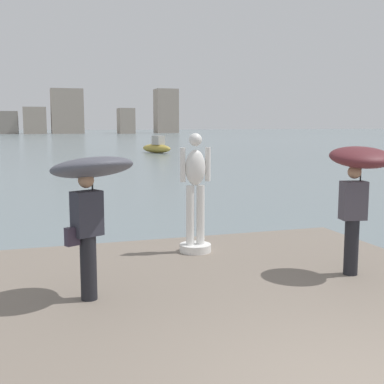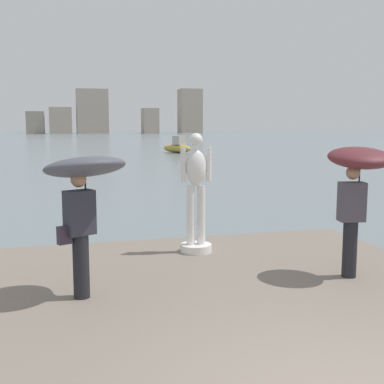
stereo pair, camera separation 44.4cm
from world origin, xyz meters
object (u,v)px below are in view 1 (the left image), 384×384
Objects in this scene: onlooker_left at (91,184)px; statue_white_figure at (195,199)px; boat_mid at (157,147)px; onlooker_right at (359,174)px.

statue_white_figure is at bearing 42.65° from onlooker_left.
boat_mid is (8.65, 38.17, -0.84)m from statue_white_figure.
onlooker_left reaches higher than boat_mid.
statue_white_figure reaches higher than onlooker_right.
boat_mid is at bearing 80.59° from onlooker_right.
boat_mid is (6.68, 40.26, -1.44)m from onlooker_right.
statue_white_figure is at bearing 133.30° from onlooker_right.
onlooker_left is at bearing -137.35° from statue_white_figure.
onlooker_right reaches higher than onlooker_left.
statue_white_figure is 1.10× the size of onlooker_left.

